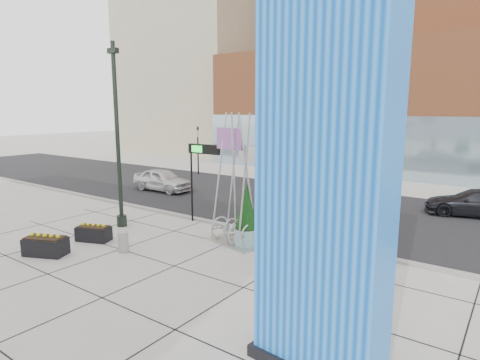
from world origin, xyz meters
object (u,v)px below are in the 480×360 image
Objects in this scene: lamp_post at (118,154)px; car_white_west at (162,180)px; blue_pylon at (325,155)px; car_silver_mid at (316,213)px; overhead_street_sign at (201,156)px; concrete_bollard at (123,242)px; public_art_sculpture at (235,210)px.

car_white_west is (-4.64, 7.06, -2.72)m from lamp_post.
car_silver_mid is (-4.60, 9.77, -3.93)m from blue_pylon.
blue_pylon is 13.02m from lamp_post.
overhead_street_sign is 8.99m from car_white_west.
lamp_post is at bearing 164.93° from blue_pylon.
blue_pylon is 2.30× the size of car_silver_mid.
concrete_bollard is 5.70m from overhead_street_sign.
lamp_post is 1.57× the size of public_art_sculpture.
blue_pylon reaches higher than car_white_west.
public_art_sculpture is at bearing 167.27° from car_silver_mid.
concrete_bollard is (2.93, -2.22, -3.08)m from lamp_post.
public_art_sculpture is at bearing -120.34° from car_white_west.
blue_pylon is at bearing -28.70° from public_art_sculpture.
blue_pylon is 20.75m from car_white_west.
public_art_sculpture reaches higher than concrete_bollard.
lamp_post is at bearing 142.77° from concrete_bollard.
overhead_street_sign is (2.76, 2.66, -0.15)m from lamp_post.
car_silver_mid is at bearing 120.26° from blue_pylon.
public_art_sculpture is at bearing 48.64° from concrete_bollard.
car_white_west is at bearing 163.42° from public_art_sculpture.
lamp_post reaches higher than overhead_street_sign.
overhead_street_sign is at bearing 43.93° from lamp_post.
public_art_sculpture is at bearing 143.48° from blue_pylon.
car_white_west is at bearing 129.18° from concrete_bollard.
blue_pylon is 1.77× the size of public_art_sculpture.
blue_pylon is at bearing -38.34° from overhead_street_sign.
car_silver_mid reaches higher than concrete_bollard.
car_white_west reaches higher than concrete_bollard.
lamp_post is at bearing 134.37° from car_silver_mid.
public_art_sculpture is 4.58m from concrete_bollard.
public_art_sculpture is at bearing -27.45° from overhead_street_sign.
lamp_post is 1.92× the size of car_white_west.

